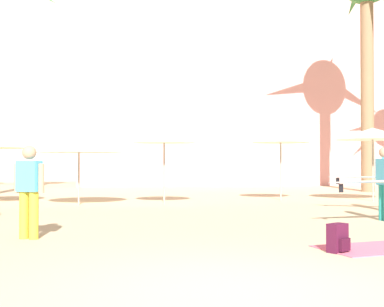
{
  "coord_description": "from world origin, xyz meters",
  "views": [
    {
      "loc": [
        -1.06,
        -5.1,
        1.3
      ],
      "look_at": [
        0.38,
        6.6,
        1.52
      ],
      "focal_mm": 48.15,
      "sensor_mm": 36.0,
      "label": 1
    }
  ],
  "objects_px": {
    "beach_towel": "(375,248)",
    "backpack": "(338,239)",
    "cafe_umbrella_8": "(373,134)",
    "person_mid_left": "(29,188)",
    "person_near_left": "(384,176)",
    "cafe_umbrella_6": "(79,144)",
    "cafe_umbrella_2": "(164,137)",
    "cafe_umbrella_1": "(281,137)"
  },
  "relations": [
    {
      "from": "person_near_left",
      "to": "person_mid_left",
      "type": "height_order",
      "value": "person_near_left"
    },
    {
      "from": "cafe_umbrella_1",
      "to": "person_near_left",
      "type": "distance_m",
      "value": 4.66
    },
    {
      "from": "cafe_umbrella_8",
      "to": "backpack",
      "type": "distance_m",
      "value": 10.87
    },
    {
      "from": "cafe_umbrella_1",
      "to": "cafe_umbrella_8",
      "type": "distance_m",
      "value": 3.07
    },
    {
      "from": "cafe_umbrella_8",
      "to": "person_near_left",
      "type": "xyz_separation_m",
      "value": [
        -1.31,
        -3.31,
        -1.35
      ]
    },
    {
      "from": "beach_towel",
      "to": "backpack",
      "type": "xyz_separation_m",
      "value": [
        -0.68,
        -0.24,
        0.19
      ]
    },
    {
      "from": "person_mid_left",
      "to": "cafe_umbrella_6",
      "type": "bearing_deg",
      "value": 25.95
    },
    {
      "from": "beach_towel",
      "to": "person_mid_left",
      "type": "bearing_deg",
      "value": 162.82
    },
    {
      "from": "cafe_umbrella_6",
      "to": "backpack",
      "type": "distance_m",
      "value": 10.32
    },
    {
      "from": "cafe_umbrella_6",
      "to": "cafe_umbrella_8",
      "type": "distance_m",
      "value": 9.74
    },
    {
      "from": "cafe_umbrella_8",
      "to": "beach_towel",
      "type": "relative_size",
      "value": 1.57
    },
    {
      "from": "cafe_umbrella_2",
      "to": "backpack",
      "type": "distance_m",
      "value": 9.46
    },
    {
      "from": "person_near_left",
      "to": "person_mid_left",
      "type": "xyz_separation_m",
      "value": [
        -8.57,
        -4.12,
        -0.06
      ]
    },
    {
      "from": "cafe_umbrella_6",
      "to": "cafe_umbrella_1",
      "type": "bearing_deg",
      "value": 9.16
    },
    {
      "from": "beach_towel",
      "to": "person_near_left",
      "type": "bearing_deg",
      "value": 61.2
    },
    {
      "from": "cafe_umbrella_2",
      "to": "person_near_left",
      "type": "relative_size",
      "value": 0.86
    },
    {
      "from": "cafe_umbrella_8",
      "to": "person_near_left",
      "type": "bearing_deg",
      "value": -111.61
    },
    {
      "from": "cafe_umbrella_2",
      "to": "cafe_umbrella_8",
      "type": "xyz_separation_m",
      "value": [
        7.08,
        0.27,
        0.17
      ]
    },
    {
      "from": "cafe_umbrella_2",
      "to": "cafe_umbrella_6",
      "type": "distance_m",
      "value": 2.66
    },
    {
      "from": "cafe_umbrella_8",
      "to": "person_mid_left",
      "type": "bearing_deg",
      "value": -143.07
    },
    {
      "from": "cafe_umbrella_6",
      "to": "person_near_left",
      "type": "distance_m",
      "value": 9.02
    },
    {
      "from": "cafe_umbrella_2",
      "to": "backpack",
      "type": "xyz_separation_m",
      "value": [
        1.91,
        -9.07,
        -1.91
      ]
    },
    {
      "from": "cafe_umbrella_1",
      "to": "person_mid_left",
      "type": "bearing_deg",
      "value": -129.92
    },
    {
      "from": "cafe_umbrella_8",
      "to": "person_mid_left",
      "type": "relative_size",
      "value": 1.6
    },
    {
      "from": "cafe_umbrella_1",
      "to": "person_mid_left",
      "type": "height_order",
      "value": "cafe_umbrella_1"
    },
    {
      "from": "cafe_umbrella_6",
      "to": "person_near_left",
      "type": "bearing_deg",
      "value": -20.05
    },
    {
      "from": "cafe_umbrella_1",
      "to": "cafe_umbrella_2",
      "type": "bearing_deg",
      "value": -164.75
    },
    {
      "from": "beach_towel",
      "to": "person_mid_left",
      "type": "distance_m",
      "value": 5.71
    },
    {
      "from": "cafe_umbrella_6",
      "to": "person_mid_left",
      "type": "distance_m",
      "value": 7.27
    },
    {
      "from": "cafe_umbrella_1",
      "to": "cafe_umbrella_2",
      "type": "relative_size",
      "value": 1.06
    },
    {
      "from": "cafe_umbrella_6",
      "to": "beach_towel",
      "type": "xyz_separation_m",
      "value": [
        5.24,
        -8.86,
        -1.88
      ]
    },
    {
      "from": "backpack",
      "to": "cafe_umbrella_8",
      "type": "bearing_deg",
      "value": 118.68
    },
    {
      "from": "cafe_umbrella_2",
      "to": "cafe_umbrella_1",
      "type": "bearing_deg",
      "value": 15.25
    },
    {
      "from": "cafe_umbrella_1",
      "to": "backpack",
      "type": "relative_size",
      "value": 5.81
    },
    {
      "from": "beach_towel",
      "to": "backpack",
      "type": "relative_size",
      "value": 3.88
    },
    {
      "from": "cafe_umbrella_6",
      "to": "cafe_umbrella_8",
      "type": "bearing_deg",
      "value": 1.38
    },
    {
      "from": "cafe_umbrella_1",
      "to": "cafe_umbrella_8",
      "type": "height_order",
      "value": "cafe_umbrella_8"
    },
    {
      "from": "backpack",
      "to": "person_near_left",
      "type": "height_order",
      "value": "person_near_left"
    },
    {
      "from": "cafe_umbrella_1",
      "to": "cafe_umbrella_6",
      "type": "bearing_deg",
      "value": -170.84
    },
    {
      "from": "beach_towel",
      "to": "person_near_left",
      "type": "height_order",
      "value": "person_near_left"
    },
    {
      "from": "cafe_umbrella_2",
      "to": "cafe_umbrella_6",
      "type": "height_order",
      "value": "cafe_umbrella_2"
    },
    {
      "from": "cafe_umbrella_1",
      "to": "person_mid_left",
      "type": "distance_m",
      "value": 10.89
    }
  ]
}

